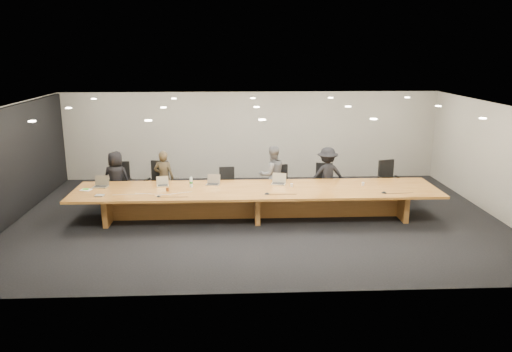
{
  "coord_description": "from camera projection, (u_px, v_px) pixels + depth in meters",
  "views": [
    {
      "loc": [
        -0.58,
        -11.86,
        4.11
      ],
      "look_at": [
        0.0,
        0.3,
        1.0
      ],
      "focal_mm": 35.0,
      "sensor_mm": 36.0,
      "label": 1
    }
  ],
  "objects": [
    {
      "name": "chair_left",
      "position": [
        157.0,
        183.0,
        13.47
      ],
      "size": [
        0.75,
        0.75,
        1.18
      ],
      "primitive_type": null,
      "rotation": [
        0.0,
        0.0,
        -0.29
      ],
      "color": "black",
      "rests_on": "ground"
    },
    {
      "name": "amber_mug",
      "position": [
        167.0,
        190.0,
        12.11
      ],
      "size": [
        0.07,
        0.07,
        0.09
      ],
      "primitive_type": "cylinder",
      "rotation": [
        0.0,
        0.0,
        -0.06
      ],
      "color": "brown",
      "rests_on": "conference_table"
    },
    {
      "name": "chair_mid_left",
      "position": [
        228.0,
        185.0,
        13.6
      ],
      "size": [
        0.55,
        0.55,
        0.99
      ],
      "primitive_type": null,
      "rotation": [
        0.0,
        0.0,
        0.1
      ],
      "color": "black",
      "rests_on": "ground"
    },
    {
      "name": "chair_mid_right",
      "position": [
        282.0,
        183.0,
        13.74
      ],
      "size": [
        0.63,
        0.63,
        1.02
      ],
      "primitive_type": null,
      "rotation": [
        0.0,
        0.0,
        0.25
      ],
      "color": "black",
      "rests_on": "ground"
    },
    {
      "name": "paper_cup_near",
      "position": [
        292.0,
        185.0,
        12.5
      ],
      "size": [
        0.09,
        0.09,
        0.08
      ],
      "primitive_type": "cone",
      "rotation": [
        0.0,
        0.0,
        -0.39
      ],
      "color": "silver",
      "rests_on": "conference_table"
    },
    {
      "name": "paper_cup_far",
      "position": [
        363.0,
        184.0,
        12.63
      ],
      "size": [
        0.09,
        0.09,
        0.08
      ],
      "primitive_type": "cone",
      "rotation": [
        0.0,
        0.0,
        -0.41
      ],
      "color": "silver",
      "rests_on": "conference_table"
    },
    {
      "name": "chair_far_right",
      "position": [
        390.0,
        180.0,
        13.84
      ],
      "size": [
        0.72,
        0.72,
        1.13
      ],
      "primitive_type": null,
      "rotation": [
        0.0,
        0.0,
        0.29
      ],
      "color": "black",
      "rests_on": "ground"
    },
    {
      "name": "person_a",
      "position": [
        116.0,
        179.0,
        13.32
      ],
      "size": [
        0.79,
        0.59,
        1.49
      ],
      "primitive_type": "imported",
      "rotation": [
        0.0,
        0.0,
        2.98
      ],
      "color": "black",
      "rests_on": "ground"
    },
    {
      "name": "av_box",
      "position": [
        100.0,
        196.0,
        11.71
      ],
      "size": [
        0.22,
        0.17,
        0.03
      ],
      "primitive_type": "cube",
      "rotation": [
        0.0,
        0.0,
        -0.11
      ],
      "color": "#A7A7AC",
      "rests_on": "conference_table"
    },
    {
      "name": "laptop_b",
      "position": [
        163.0,
        181.0,
        12.57
      ],
      "size": [
        0.33,
        0.27,
        0.23
      ],
      "primitive_type": null,
      "rotation": [
        0.0,
        0.0,
        0.18
      ],
      "color": "beige",
      "rests_on": "conference_table"
    },
    {
      "name": "mic_center",
      "position": [
        267.0,
        193.0,
        11.88
      ],
      "size": [
        0.15,
        0.15,
        0.03
      ],
      "primitive_type": "cone",
      "rotation": [
        0.0,
        0.0,
        -0.14
      ],
      "color": "black",
      "rests_on": "conference_table"
    },
    {
      "name": "chair_far_left",
      "position": [
        120.0,
        183.0,
        13.51
      ],
      "size": [
        0.59,
        0.59,
        1.16
      ],
      "primitive_type": null,
      "rotation": [
        0.0,
        0.0,
        -0.0
      ],
      "color": "black",
      "rests_on": "ground"
    },
    {
      "name": "chair_right",
      "position": [
        323.0,
        183.0,
        13.64
      ],
      "size": [
        0.67,
        0.67,
        1.09
      ],
      "primitive_type": null,
      "rotation": [
        0.0,
        0.0,
        -0.25
      ],
      "color": "black",
      "rests_on": "ground"
    },
    {
      "name": "laptop_a",
      "position": [
        100.0,
        182.0,
        12.44
      ],
      "size": [
        0.39,
        0.3,
        0.28
      ],
      "primitive_type": null,
      "rotation": [
        0.0,
        0.0,
        -0.13
      ],
      "color": "tan",
      "rests_on": "conference_table"
    },
    {
      "name": "water_bottle",
      "position": [
        191.0,
        182.0,
        12.45
      ],
      "size": [
        0.09,
        0.09,
        0.24
      ],
      "primitive_type": "cylinder",
      "rotation": [
        0.0,
        0.0,
        0.18
      ],
      "color": "silver",
      "rests_on": "conference_table"
    },
    {
      "name": "notepad",
      "position": [
        86.0,
        190.0,
        12.21
      ],
      "size": [
        0.29,
        0.26,
        0.02
      ],
      "primitive_type": "cube",
      "rotation": [
        0.0,
        0.0,
        -0.24
      ],
      "color": "silver",
      "rests_on": "conference_table"
    },
    {
      "name": "person_c",
      "position": [
        272.0,
        175.0,
        13.55
      ],
      "size": [
        0.91,
        0.8,
        1.58
      ],
      "primitive_type": "imported",
      "rotation": [
        0.0,
        0.0,
        3.45
      ],
      "color": "#5A595C",
      "rests_on": "ground"
    },
    {
      "name": "back_wall",
      "position": [
        251.0,
        136.0,
        16.05
      ],
      "size": [
        12.0,
        0.02,
        2.8
      ],
      "primitive_type": "cube",
      "color": "#BBB6AA",
      "rests_on": "ground"
    },
    {
      "name": "left_wall_panel",
      "position": [
        9.0,
        167.0,
        11.91
      ],
      "size": [
        0.08,
        7.84,
        2.74
      ],
      "primitive_type": "cube",
      "color": "black",
      "rests_on": "ground"
    },
    {
      "name": "person_d",
      "position": [
        327.0,
        175.0,
        13.53
      ],
      "size": [
        1.05,
        0.66,
        1.55
      ],
      "primitive_type": "imported",
      "rotation": [
        0.0,
        0.0,
        3.23
      ],
      "color": "black",
      "rests_on": "ground"
    },
    {
      "name": "laptop_d",
      "position": [
        278.0,
        179.0,
        12.71
      ],
      "size": [
        0.41,
        0.34,
        0.28
      ],
      "primitive_type": null,
      "rotation": [
        0.0,
        0.0,
        -0.27
      ],
      "color": "beige",
      "rests_on": "conference_table"
    },
    {
      "name": "person_b",
      "position": [
        164.0,
        178.0,
        13.41
      ],
      "size": [
        0.59,
        0.43,
        1.49
      ],
      "primitive_type": "imported",
      "rotation": [
        0.0,
        0.0,
        3.0
      ],
      "color": "#352C1D",
      "rests_on": "ground"
    },
    {
      "name": "mic_right",
      "position": [
        384.0,
        192.0,
        11.97
      ],
      "size": [
        0.16,
        0.16,
        0.03
      ],
      "primitive_type": "cone",
      "rotation": [
        0.0,
        0.0,
        0.18
      ],
      "color": "black",
      "rests_on": "conference_table"
    },
    {
      "name": "ground",
      "position": [
        257.0,
        217.0,
        12.52
      ],
      "size": [
        12.0,
        12.0,
        0.0
      ],
      "primitive_type": "plane",
      "color": "black",
      "rests_on": "ground"
    },
    {
      "name": "lime_gadget",
      "position": [
        86.0,
        189.0,
        12.22
      ],
      "size": [
        0.15,
        0.09,
        0.02
      ],
      "primitive_type": "cube",
      "rotation": [
        0.0,
        0.0,
        0.11
      ],
      "color": "#56C835",
      "rests_on": "notepad"
    },
    {
      "name": "laptop_c",
      "position": [
        213.0,
        180.0,
        12.67
      ],
      "size": [
        0.37,
        0.3,
        0.26
      ],
      "primitive_type": null,
      "rotation": [
        0.0,
        0.0,
        -0.21
      ],
      "color": "tan",
      "rests_on": "conference_table"
    },
    {
      "name": "mic_left",
      "position": [
        158.0,
        196.0,
        11.67
      ],
      "size": [
        0.13,
        0.13,
        0.03
      ],
      "primitive_type": "cone",
      "rotation": [
        0.0,
        0.0,
        0.3
      ],
      "color": "black",
      "rests_on": "conference_table"
    },
    {
      "name": "conference_table",
      "position": [
        257.0,
        198.0,
        12.39
      ],
      "size": [
        9.0,
        1.8,
        0.75
      ],
      "color": "#91571F",
      "rests_on": "ground"
    }
  ]
}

